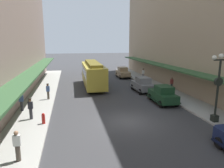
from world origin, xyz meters
TOP-DOWN VIEW (x-y plane):
  - ground_plane at (0.00, 0.00)m, footprint 200.00×200.00m
  - sidewalk_left at (-7.50, 0.00)m, footprint 3.00×60.00m
  - sidewalk_right at (7.50, 0.00)m, footprint 3.00×60.00m
  - parked_car_0 at (4.85, 4.04)m, footprint 2.20×4.28m
  - parked_car_1 at (4.83, 19.59)m, footprint 2.15×4.26m
  - parked_car_3 at (4.58, 9.16)m, footprint 2.29×4.31m
  - streetcar at (-1.14, 13.10)m, footprint 2.61×9.62m
  - lamp_post_with_clock at (6.40, -1.63)m, footprint 1.42×0.44m
  - fire_hydrant at (-6.35, 0.62)m, footprint 0.24×0.24m
  - pedestrian_0 at (-6.61, 7.45)m, footprint 0.36×0.28m
  - pedestrian_1 at (-8.55, 4.04)m, footprint 0.36×0.28m
  - pedestrian_2 at (-7.41, 1.79)m, footprint 0.36×0.28m
  - pedestrian_3 at (8.14, 8.40)m, footprint 0.36×0.24m
  - pedestrian_4 at (7.58, 16.93)m, footprint 0.36×0.28m
  - pedestrian_5 at (-7.04, -4.17)m, footprint 0.36×0.24m

SIDE VIEW (x-z plane):
  - ground_plane at x=0.00m, z-range 0.00..0.00m
  - sidewalk_left at x=-7.50m, z-range 0.00..0.15m
  - sidewalk_right at x=7.50m, z-range 0.00..0.15m
  - fire_hydrant at x=-6.35m, z-range 0.15..0.97m
  - parked_car_0 at x=4.85m, z-range 0.02..1.86m
  - parked_car_1 at x=4.83m, z-range 0.02..1.86m
  - parked_car_3 at x=4.58m, z-range 0.02..1.86m
  - pedestrian_3 at x=8.14m, z-range 0.17..1.81m
  - pedestrian_5 at x=-7.04m, z-range 0.17..1.81m
  - pedestrian_0 at x=-6.61m, z-range 0.18..1.85m
  - pedestrian_1 at x=-8.55m, z-range 0.18..1.85m
  - pedestrian_2 at x=-7.41m, z-range 0.18..1.85m
  - pedestrian_4 at x=7.58m, z-range 0.18..1.85m
  - streetcar at x=-1.14m, z-range 0.17..3.63m
  - lamp_post_with_clock at x=6.40m, z-range 0.41..5.57m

